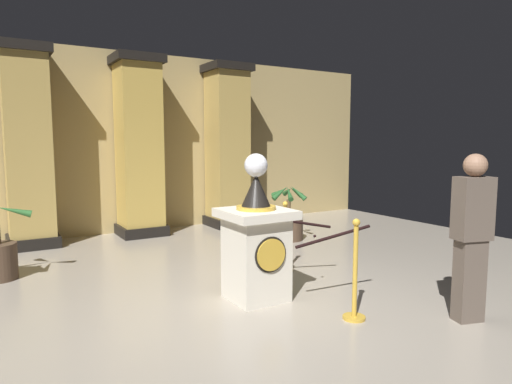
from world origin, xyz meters
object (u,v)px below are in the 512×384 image
Objects in this scene: bystander_guest at (472,233)px; stanchion_near at (355,284)px; potted_palm_right at (288,223)px; pedestal_clock at (256,243)px; stanchion_far at (285,247)px.

stanchion_near is at bearing 146.77° from bystander_guest.
stanchion_near is 0.99× the size of potted_palm_right.
stanchion_far is (0.95, 0.76, -0.32)m from pedestal_clock.
pedestal_clock is 2.31m from bystander_guest.
potted_palm_right is (1.64, 3.50, -0.06)m from stanchion_near.
stanchion_near is (0.56, -1.06, -0.30)m from pedestal_clock.
stanchion_near reaches higher than stanchion_far.
stanchion_near is 3.87m from potted_palm_right.
potted_palm_right is (1.25, 1.68, -0.04)m from stanchion_far.
pedestal_clock is at bearing -141.14° from stanchion_far.
stanchion_far is 0.59× the size of bystander_guest.
stanchion_far is at bearing 103.56° from bystander_guest.
stanchion_far is 2.60m from bystander_guest.
pedestal_clock is at bearing 118.02° from stanchion_near.
bystander_guest is (1.54, -1.70, 0.26)m from pedestal_clock.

